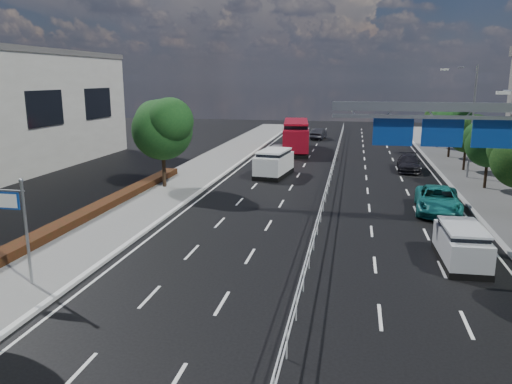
# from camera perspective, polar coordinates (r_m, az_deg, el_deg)

# --- Properties ---
(ground) EXTENTS (160.00, 160.00, 0.00)m
(ground) POSITION_cam_1_polar(r_m,az_deg,el_deg) (18.15, 4.90, -13.28)
(ground) COLOR black
(ground) RESTS_ON ground
(sidewalk_near) EXTENTS (5.00, 140.00, 0.14)m
(sidewalk_near) POSITION_cam_1_polar(r_m,az_deg,el_deg) (22.33, -26.33, -9.30)
(sidewalk_near) COLOR slate
(sidewalk_near) RESTS_ON ground
(kerb_near) EXTENTS (0.25, 140.00, 0.15)m
(kerb_near) POSITION_cam_1_polar(r_m,az_deg,el_deg) (20.96, -20.80, -10.21)
(kerb_near) COLOR silver
(kerb_near) RESTS_ON ground
(median_fence) EXTENTS (0.05, 85.00, 1.02)m
(median_fence) POSITION_cam_1_polar(r_m,az_deg,el_deg) (39.46, 8.53, 1.84)
(median_fence) COLOR silver
(median_fence) RESTS_ON ground
(hedge_near) EXTENTS (1.00, 36.00, 0.44)m
(hedge_near) POSITION_cam_1_polar(r_m,az_deg,el_deg) (27.05, -23.09, -4.56)
(hedge_near) COLOR black
(hedge_near) RESTS_ON sidewalk_near
(toilet_sign) EXTENTS (1.62, 0.18, 4.34)m
(toilet_sign) POSITION_cam_1_polar(r_m,az_deg,el_deg) (21.15, -25.93, -2.25)
(toilet_sign) COLOR gray
(toilet_sign) RESTS_ON ground
(overhead_gantry) EXTENTS (10.24, 0.38, 7.45)m
(overhead_gantry) POSITION_cam_1_polar(r_m,az_deg,el_deg) (26.86, 22.16, 6.85)
(overhead_gantry) COLOR gray
(overhead_gantry) RESTS_ON ground
(streetlight_far) EXTENTS (2.78, 2.40, 9.00)m
(streetlight_far) POSITION_cam_1_polar(r_m,az_deg,el_deg) (43.22, 23.16, 8.18)
(streetlight_far) COLOR gray
(streetlight_far) RESTS_ON ground
(near_tree_back) EXTENTS (4.84, 4.51, 6.69)m
(near_tree_back) POSITION_cam_1_polar(r_m,az_deg,el_deg) (36.94, -10.60, 7.43)
(near_tree_back) COLOR black
(near_tree_back) RESTS_ON ground
(far_tree_e) EXTENTS (3.63, 3.38, 5.13)m
(far_tree_e) POSITION_cam_1_polar(r_m,az_deg,el_deg) (39.63, 25.17, 5.25)
(far_tree_e) COLOR black
(far_tree_e) RESTS_ON ground
(far_tree_f) EXTENTS (3.52, 3.28, 5.02)m
(far_tree_f) POSITION_cam_1_polar(r_m,az_deg,el_deg) (46.91, 23.02, 6.37)
(far_tree_f) COLOR black
(far_tree_f) RESTS_ON ground
(far_tree_g) EXTENTS (3.96, 3.69, 5.45)m
(far_tree_g) POSITION_cam_1_polar(r_m,az_deg,el_deg) (54.21, 21.48, 7.53)
(far_tree_g) COLOR black
(far_tree_g) RESTS_ON ground
(far_tree_h) EXTENTS (3.41, 3.18, 4.91)m
(far_tree_h) POSITION_cam_1_polar(r_m,az_deg,el_deg) (61.62, 20.24, 7.86)
(far_tree_h) COLOR black
(far_tree_h) RESTS_ON ground
(white_minivan) EXTENTS (2.81, 5.29, 2.19)m
(white_minivan) POSITION_cam_1_polar(r_m,az_deg,el_deg) (41.54, 2.06, 3.31)
(white_minivan) COLOR black
(white_minivan) RESTS_ON ground
(red_bus) EXTENTS (3.95, 11.55, 3.38)m
(red_bus) POSITION_cam_1_polar(r_m,az_deg,el_deg) (56.10, 4.57, 6.48)
(red_bus) COLOR black
(red_bus) RESTS_ON ground
(near_car_silver) EXTENTS (1.96, 4.32, 1.44)m
(near_car_silver) POSITION_cam_1_polar(r_m,az_deg,el_deg) (52.02, 2.62, 4.85)
(near_car_silver) COLOR #A3A5AA
(near_car_silver) RESTS_ON ground
(near_car_dark) EXTENTS (2.02, 4.48, 1.43)m
(near_car_dark) POSITION_cam_1_polar(r_m,az_deg,el_deg) (67.68, 7.17, 6.62)
(near_car_dark) COLOR black
(near_car_dark) RESTS_ON ground
(silver_minivan) EXTENTS (1.87, 4.18, 1.72)m
(silver_minivan) POSITION_cam_1_polar(r_m,az_deg,el_deg) (23.79, 22.43, -5.61)
(silver_minivan) COLOR black
(silver_minivan) RESTS_ON ground
(parked_car_teal) EXTENTS (3.03, 5.74, 1.54)m
(parked_car_teal) POSITION_cam_1_polar(r_m,az_deg,el_deg) (32.21, 20.06, -0.86)
(parked_car_teal) COLOR #19716F
(parked_car_teal) RESTS_ON ground
(parked_car_dark) EXTENTS (2.15, 4.85, 1.39)m
(parked_car_dark) POSITION_cam_1_polar(r_m,az_deg,el_deg) (45.91, 17.07, 3.18)
(parked_car_dark) COLOR black
(parked_car_dark) RESTS_ON ground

